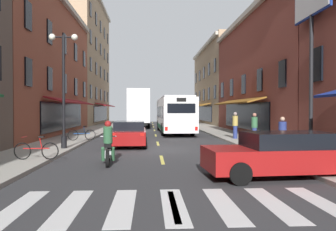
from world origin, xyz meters
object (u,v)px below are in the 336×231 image
bicycle_near (36,150)px  bicycle_mid (82,135)px  sedan_mid (283,154)px  sedan_far (140,119)px  motorcycle_rider (108,146)px  pedestrian_far (254,127)px  billboard_sign (312,20)px  sedan_near (130,133)px  pedestrian_mid (282,134)px  street_lamp_twin (64,85)px  pedestrian_near (235,124)px  transit_bus (174,114)px  box_truck (138,109)px

bicycle_near → bicycle_mid: same height
sedan_mid → sedan_far: sedan_mid is taller
sedan_mid → motorcycle_rider: bearing=154.4°
bicycle_near → pedestrian_far: (10.79, 6.70, 0.53)m
billboard_sign → sedan_near: bearing=156.0°
sedan_near → motorcycle_rider: size_ratio=2.30×
billboard_sign → pedestrian_far: (-1.16, 4.69, -5.23)m
bicycle_mid → sedan_far: bearing=84.1°
sedan_mid → pedestrian_mid: pedestrian_mid is taller
billboard_sign → sedan_near: billboard_sign is taller
bicycle_mid → street_lamp_twin: size_ratio=0.29×
sedan_near → street_lamp_twin: 4.59m
pedestrian_near → pedestrian_far: pedestrian_near is taller
transit_bus → sedan_mid: transit_bus is taller
bicycle_near → pedestrian_near: size_ratio=0.97×
motorcycle_rider → bicycle_near: motorcycle_rider is taller
bicycle_mid → pedestrian_mid: (10.44, -6.13, 0.46)m
street_lamp_twin → sedan_far: bearing=84.9°
bicycle_mid → street_lamp_twin: (-0.02, -4.28, 2.80)m
sedan_near → sedan_mid: sedan_near is taller
transit_bus → street_lamp_twin: size_ratio=1.96×
box_truck → pedestrian_near: box_truck is taller
pedestrian_far → pedestrian_near: bearing=-42.6°
pedestrian_mid → street_lamp_twin: (-10.46, 1.86, 2.34)m
pedestrian_mid → pedestrian_far: size_ratio=0.93×
pedestrian_mid → street_lamp_twin: size_ratio=0.28×
sedan_mid → bicycle_mid: bearing=126.8°
sedan_near → pedestrian_mid: 8.31m
sedan_near → pedestrian_near: (6.86, 2.83, 0.36)m
box_truck → sedan_far: size_ratio=1.67×
bicycle_near → box_truck: bearing=82.7°
street_lamp_twin → bicycle_mid: bearing=89.8°
transit_bus → billboard_sign: bearing=-69.4°
motorcycle_rider → sedan_near: bearing=86.0°
sedan_far → motorcycle_rider: motorcycle_rider is taller
bicycle_mid → pedestrian_near: pedestrian_near is taller
pedestrian_near → pedestrian_far: size_ratio=1.02×
motorcycle_rider → street_lamp_twin: (-2.72, 4.20, 2.59)m
billboard_sign → box_truck: 24.32m
bicycle_mid → pedestrian_far: (10.68, -1.34, 0.53)m
bicycle_near → billboard_sign: bearing=9.5°
pedestrian_far → bicycle_mid: bearing=21.6°
billboard_sign → transit_bus: (-5.37, 14.28, -4.60)m
transit_bus → sedan_near: 10.97m
billboard_sign → pedestrian_far: size_ratio=4.53×
transit_bus → bicycle_mid: size_ratio=6.69×
sedan_near → sedan_far: bearing=90.5°
bicycle_near → pedestrian_mid: 10.73m
billboard_sign → bicycle_near: bearing=-170.5°
sedan_far → motorcycle_rider: (-0.18, -36.42, 0.03)m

